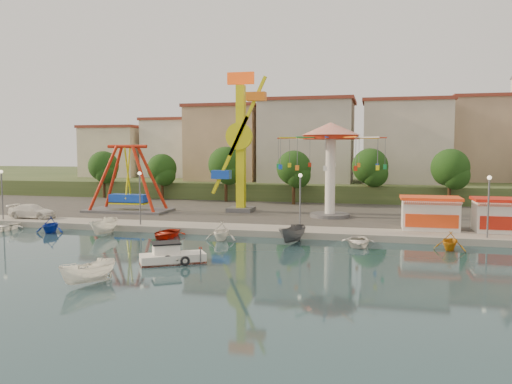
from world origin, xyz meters
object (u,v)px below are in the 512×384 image
(wave_swinger, at_px, (331,148))
(van, at_px, (32,211))
(kamikaze_tower, at_px, (242,145))
(skiff, at_px, (88,273))
(pirate_ship_ride, at_px, (128,180))
(rowboat_a, at_px, (183,256))
(cabin_motorboat, at_px, (171,257))

(wave_swinger, relative_size, van, 2.26)
(kamikaze_tower, relative_size, skiff, 4.43)
(pirate_ship_ride, bearing_deg, rowboat_a, -53.75)
(kamikaze_tower, relative_size, van, 3.21)
(pirate_ship_ride, bearing_deg, wave_swinger, 2.09)
(kamikaze_tower, bearing_deg, wave_swinger, -11.76)
(kamikaze_tower, distance_m, van, 24.46)
(kamikaze_tower, height_order, cabin_motorboat, kamikaze_tower)
(wave_swinger, height_order, cabin_motorboat, wave_swinger)
(skiff, bearing_deg, van, 160.51)
(kamikaze_tower, relative_size, cabin_motorboat, 3.46)
(pirate_ship_ride, relative_size, rowboat_a, 2.92)
(cabin_motorboat, bearing_deg, van, 115.65)
(rowboat_a, xyz_separation_m, van, (-22.77, 13.28, 0.99))
(kamikaze_tower, height_order, van, kamikaze_tower)
(pirate_ship_ride, bearing_deg, kamikaze_tower, 13.02)
(rowboat_a, distance_m, van, 26.37)
(wave_swinger, height_order, van, wave_swinger)
(kamikaze_tower, distance_m, rowboat_a, 25.24)
(pirate_ship_ride, xyz_separation_m, rowboat_a, (15.19, -20.72, -4.04))
(rowboat_a, relative_size, skiff, 0.92)
(pirate_ship_ride, relative_size, van, 1.94)
(rowboat_a, bearing_deg, wave_swinger, 62.44)
(cabin_motorboat, bearing_deg, skiff, -144.07)
(rowboat_a, xyz_separation_m, skiff, (-3.14, -7.29, 0.37))
(cabin_motorboat, relative_size, rowboat_a, 1.39)
(cabin_motorboat, xyz_separation_m, van, (-22.24, 14.19, 0.92))
(wave_swinger, relative_size, cabin_motorboat, 2.43)
(skiff, relative_size, van, 0.72)
(pirate_ship_ride, bearing_deg, van, -135.53)
(pirate_ship_ride, distance_m, skiff, 30.71)
(pirate_ship_ride, height_order, kamikaze_tower, kamikaze_tower)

